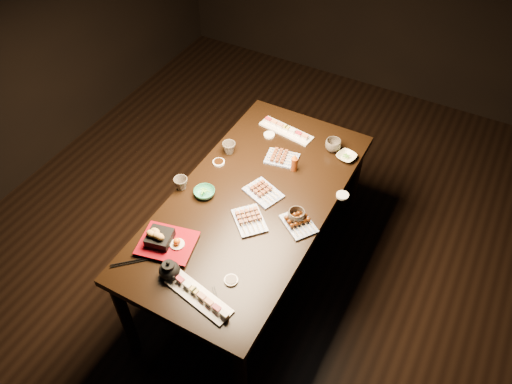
% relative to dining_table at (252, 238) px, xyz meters
% --- Properties ---
extents(ground, '(5.00, 5.00, 0.00)m').
position_rel_dining_table_xyz_m(ground, '(-0.11, 0.10, -0.38)').
color(ground, black).
rests_on(ground, ground).
extents(dining_table, '(1.26, 1.95, 0.75)m').
position_rel_dining_table_xyz_m(dining_table, '(0.00, 0.00, 0.00)').
color(dining_table, black).
rests_on(dining_table, ground).
extents(sushi_platter_near, '(0.41, 0.19, 0.05)m').
position_rel_dining_table_xyz_m(sushi_platter_near, '(0.09, -0.72, 0.40)').
color(sushi_platter_near, white).
rests_on(sushi_platter_near, dining_table).
extents(sushi_platter_far, '(0.40, 0.16, 0.05)m').
position_rel_dining_table_xyz_m(sushi_platter_far, '(-0.10, 0.67, 0.40)').
color(sushi_platter_far, white).
rests_on(sushi_platter_far, dining_table).
extents(yakitori_plate_center, '(0.26, 0.23, 0.06)m').
position_rel_dining_table_xyz_m(yakitori_plate_center, '(0.04, 0.08, 0.40)').
color(yakitori_plate_center, '#828EB6').
rests_on(yakitori_plate_center, dining_table).
extents(yakitori_plate_right, '(0.27, 0.27, 0.06)m').
position_rel_dining_table_xyz_m(yakitori_plate_right, '(0.07, -0.16, 0.40)').
color(yakitori_plate_right, '#828EB6').
rests_on(yakitori_plate_right, dining_table).
extents(yakitori_plate_left, '(0.23, 0.19, 0.05)m').
position_rel_dining_table_xyz_m(yakitori_plate_left, '(-0.00, 0.41, 0.40)').
color(yakitori_plate_left, '#828EB6').
rests_on(yakitori_plate_left, dining_table).
extents(tsukune_plate, '(0.26, 0.24, 0.05)m').
position_rel_dining_table_xyz_m(tsukune_plate, '(0.33, -0.04, 0.40)').
color(tsukune_plate, '#828EB6').
rests_on(tsukune_plate, dining_table).
extents(edamame_bowl_green, '(0.13, 0.13, 0.04)m').
position_rel_dining_table_xyz_m(edamame_bowl_green, '(-0.27, -0.10, 0.40)').
color(edamame_bowl_green, '#2E8D63').
rests_on(edamame_bowl_green, dining_table).
extents(edamame_bowl_cream, '(0.15, 0.15, 0.03)m').
position_rel_dining_table_xyz_m(edamame_bowl_cream, '(0.36, 0.61, 0.39)').
color(edamame_bowl_cream, '#F5F1C8').
rests_on(edamame_bowl_cream, dining_table).
extents(tempura_tray, '(0.35, 0.30, 0.11)m').
position_rel_dining_table_xyz_m(tempura_tray, '(-0.25, -0.52, 0.43)').
color(tempura_tray, black).
rests_on(tempura_tray, dining_table).
extents(teacup_near_left, '(0.11, 0.11, 0.08)m').
position_rel_dining_table_xyz_m(teacup_near_left, '(-0.43, -0.12, 0.42)').
color(teacup_near_left, '#51483E').
rests_on(teacup_near_left, dining_table).
extents(teacup_mid_right, '(0.14, 0.14, 0.08)m').
position_rel_dining_table_xyz_m(teacup_mid_right, '(0.30, -0.02, 0.41)').
color(teacup_mid_right, '#51483E').
rests_on(teacup_mid_right, dining_table).
extents(teacup_far_left, '(0.11, 0.11, 0.08)m').
position_rel_dining_table_xyz_m(teacup_far_left, '(-0.34, 0.30, 0.42)').
color(teacup_far_left, '#51483E').
rests_on(teacup_far_left, dining_table).
extents(teacup_far_right, '(0.13, 0.13, 0.08)m').
position_rel_dining_table_xyz_m(teacup_far_right, '(0.25, 0.65, 0.42)').
color(teacup_far_right, '#51483E').
rests_on(teacup_far_right, dining_table).
extents(teapot, '(0.18, 0.18, 0.11)m').
position_rel_dining_table_xyz_m(teapot, '(-0.12, -0.68, 0.43)').
color(teapot, black).
rests_on(teapot, dining_table).
extents(condiment_bottle, '(0.05, 0.05, 0.13)m').
position_rel_dining_table_xyz_m(condiment_bottle, '(0.11, 0.35, 0.44)').
color(condiment_bottle, maroon).
rests_on(condiment_bottle, dining_table).
extents(sauce_dish_west, '(0.10, 0.10, 0.01)m').
position_rel_dining_table_xyz_m(sauce_dish_west, '(-0.34, 0.18, 0.38)').
color(sauce_dish_west, white).
rests_on(sauce_dish_west, dining_table).
extents(sauce_dish_east, '(0.08, 0.08, 0.01)m').
position_rel_dining_table_xyz_m(sauce_dish_east, '(0.47, 0.29, 0.38)').
color(sauce_dish_east, white).
rests_on(sauce_dish_east, dining_table).
extents(sauce_dish_se, '(0.09, 0.09, 0.01)m').
position_rel_dining_table_xyz_m(sauce_dish_se, '(0.18, -0.56, 0.38)').
color(sauce_dish_se, white).
rests_on(sauce_dish_se, dining_table).
extents(sauce_dish_nw, '(0.10, 0.10, 0.01)m').
position_rel_dining_table_xyz_m(sauce_dish_nw, '(-0.18, 0.58, 0.38)').
color(sauce_dish_nw, white).
rests_on(sauce_dish_nw, dining_table).
extents(chopsticks_near, '(0.19, 0.18, 0.01)m').
position_rel_dining_table_xyz_m(chopsticks_near, '(-0.34, -0.71, 0.38)').
color(chopsticks_near, black).
rests_on(chopsticks_near, dining_table).
extents(chopsticks_se, '(0.15, 0.16, 0.01)m').
position_rel_dining_table_xyz_m(chopsticks_se, '(0.19, -0.71, 0.38)').
color(chopsticks_se, black).
rests_on(chopsticks_se, dining_table).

